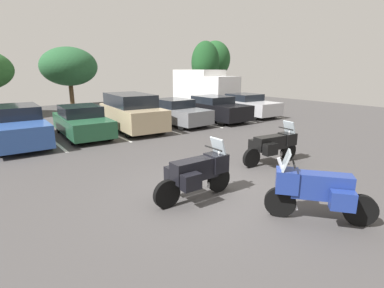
# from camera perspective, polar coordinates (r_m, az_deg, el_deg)

# --- Properties ---
(ground) EXTENTS (44.00, 44.00, 0.10)m
(ground) POSITION_cam_1_polar(r_m,az_deg,el_deg) (7.55, 3.65, -9.70)
(ground) COLOR #423F3F
(motorcycle_touring) EXTENTS (2.17, 0.92, 1.40)m
(motorcycle_touring) POSITION_cam_1_polar(r_m,az_deg,el_deg) (6.99, 1.05, -5.45)
(motorcycle_touring) COLOR black
(motorcycle_touring) RESTS_ON ground
(motorcycle_second) EXTENTS (1.45, 1.75, 1.43)m
(motorcycle_second) POSITION_cam_1_polar(r_m,az_deg,el_deg) (6.49, 22.77, -8.14)
(motorcycle_second) COLOR black
(motorcycle_second) RESTS_ON ground
(motorcycle_third) EXTENTS (2.23, 0.95, 1.34)m
(motorcycle_third) POSITION_cam_1_polar(r_m,az_deg,el_deg) (9.96, 15.35, -0.10)
(motorcycle_third) COLOR black
(motorcycle_third) RESTS_ON ground
(parking_stripes) EXTENTS (23.53, 4.84, 0.01)m
(parking_stripes) POSITION_cam_1_polar(r_m,az_deg,el_deg) (14.53, -20.29, 1.43)
(parking_stripes) COLOR silver
(parking_stripes) RESTS_ON ground
(car_blue) EXTENTS (1.95, 4.70, 1.55)m
(car_blue) POSITION_cam_1_polar(r_m,az_deg,el_deg) (14.00, -30.49, 2.99)
(car_blue) COLOR #2D519E
(car_blue) RESTS_ON ground
(car_green) EXTENTS (1.95, 4.43, 1.38)m
(car_green) POSITION_cam_1_polar(r_m,az_deg,el_deg) (14.44, -20.41, 4.04)
(car_green) COLOR #235638
(car_green) RESTS_ON ground
(car_tan) EXTENTS (2.24, 4.75, 1.79)m
(car_tan) POSITION_cam_1_polar(r_m,az_deg,el_deg) (15.26, -11.52, 6.05)
(car_tan) COLOR tan
(car_tan) RESTS_ON ground
(car_grey) EXTENTS (1.98, 4.32, 1.38)m
(car_grey) POSITION_cam_1_polar(r_m,az_deg,el_deg) (16.50, -3.10, 6.12)
(car_grey) COLOR slate
(car_grey) RESTS_ON ground
(car_black) EXTENTS (1.94, 4.60, 1.43)m
(car_black) POSITION_cam_1_polar(r_m,az_deg,el_deg) (17.87, 4.32, 6.83)
(car_black) COLOR black
(car_black) RESTS_ON ground
(car_silver) EXTENTS (2.07, 4.54, 1.42)m
(car_silver) POSITION_cam_1_polar(r_m,az_deg,el_deg) (19.83, 10.40, 7.36)
(car_silver) COLOR #B7B7BC
(car_silver) RESTS_ON ground
(box_truck) EXTENTS (2.46, 6.34, 2.92)m
(box_truck) POSITION_cam_1_polar(r_m,az_deg,el_deg) (25.40, 2.25, 11.00)
(box_truck) COLOR silver
(box_truck) RESTS_ON ground
(tree_rear) EXTENTS (3.31, 3.31, 5.93)m
(tree_rear) POSITION_cam_1_polar(r_m,az_deg,el_deg) (33.67, 4.45, 15.89)
(tree_rear) COLOR #4C3823
(tree_rear) RESTS_ON ground
(tree_center_left) EXTENTS (4.39, 4.39, 4.69)m
(tree_center_left) POSITION_cam_1_polar(r_m,az_deg,el_deg) (26.31, -22.61, 13.60)
(tree_center_left) COLOR #4C3823
(tree_center_left) RESTS_ON ground
(tree_center) EXTENTS (2.71, 2.71, 5.59)m
(tree_center) POSITION_cam_1_polar(r_m,az_deg,el_deg) (29.76, 2.58, 15.33)
(tree_center) COLOR #4C3823
(tree_center) RESTS_ON ground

